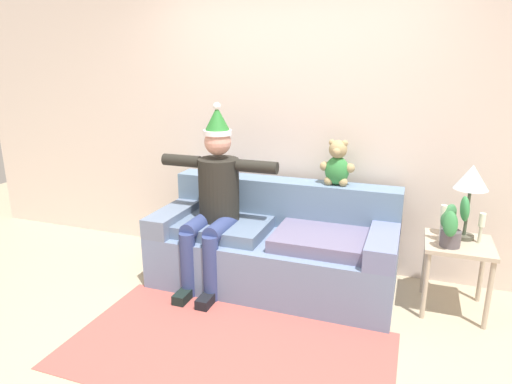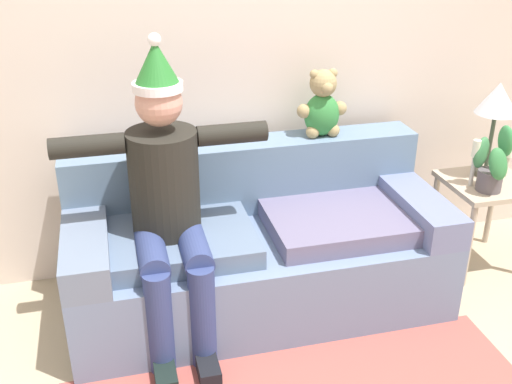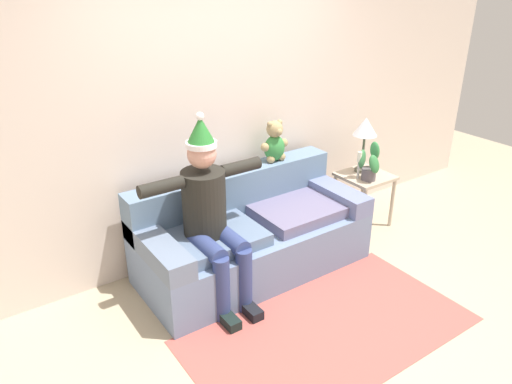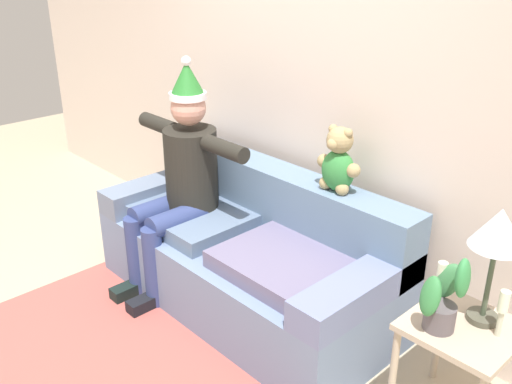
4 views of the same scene
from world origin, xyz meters
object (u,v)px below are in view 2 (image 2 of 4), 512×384
at_px(teddy_bear, 322,106).
at_px(candle_short, 509,154).
at_px(table_lamp, 497,103).
at_px(person_seated, 167,196).
at_px(couch, 256,246).
at_px(side_table, 486,196).
at_px(potted_plant, 493,164).
at_px(candle_tall, 475,156).

relative_size(teddy_bear, candle_short, 1.69).
distance_m(teddy_bear, table_lamp, 1.01).
xyz_separation_m(person_seated, table_lamp, (1.92, 0.28, 0.23)).
relative_size(couch, table_lamp, 3.52).
relative_size(couch, side_table, 3.61).
bearing_deg(side_table, table_lamp, 69.83).
xyz_separation_m(potted_plant, candle_short, (0.20, 0.14, -0.01)).
bearing_deg(table_lamp, candle_short, -28.83).
relative_size(couch, candle_short, 8.75).
bearing_deg(side_table, candle_tall, -171.43).
distance_m(person_seated, side_table, 1.92).
distance_m(couch, teddy_bear, 0.85).
bearing_deg(candle_tall, side_table, 8.57).
height_order(side_table, table_lamp, table_lamp).
height_order(potted_plant, candle_short, potted_plant).
bearing_deg(person_seated, candle_short, 6.32).
height_order(couch, potted_plant, potted_plant).
bearing_deg(person_seated, teddy_bear, 24.99).
xyz_separation_m(couch, potted_plant, (1.34, -0.08, 0.38)).
bearing_deg(person_seated, potted_plant, 2.67).
distance_m(candle_tall, candle_short, 0.27).
xyz_separation_m(teddy_bear, potted_plant, (0.89, -0.35, -0.30)).
bearing_deg(side_table, candle_short, 16.77).
bearing_deg(candle_short, side_table, -163.23).
xyz_separation_m(teddy_bear, candle_short, (1.09, -0.21, -0.31)).
xyz_separation_m(table_lamp, candle_short, (0.10, -0.05, -0.30)).
bearing_deg(table_lamp, teddy_bear, 171.30).
xyz_separation_m(couch, side_table, (1.41, 0.02, 0.13)).
relative_size(table_lamp, potted_plant, 1.48).
height_order(couch, table_lamp, table_lamp).
bearing_deg(candle_short, table_lamp, 151.17).
xyz_separation_m(side_table, table_lamp, (0.03, 0.09, 0.54)).
xyz_separation_m(side_table, candle_tall, (-0.13, -0.02, 0.27)).
relative_size(teddy_bear, potted_plant, 1.00).
distance_m(couch, candle_tall, 1.34).
height_order(teddy_bear, candle_tall, teddy_bear).
height_order(person_seated, candle_short, person_seated).
bearing_deg(couch, table_lamp, 4.49).
xyz_separation_m(table_lamp, potted_plant, (-0.10, -0.19, -0.29)).
distance_m(person_seated, table_lamp, 1.95).
height_order(teddy_bear, candle_short, teddy_bear).
height_order(teddy_bear, potted_plant, teddy_bear).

